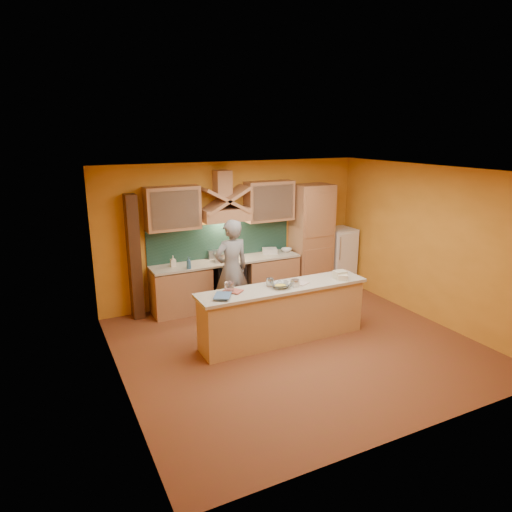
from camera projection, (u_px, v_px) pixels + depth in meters
name	position (u px, v px, depth m)	size (l,w,h in m)	color
floor	(297.00, 346.00, 7.40)	(5.50, 5.00, 0.01)	brown
ceiling	(301.00, 171.00, 6.66)	(5.50, 5.00, 0.01)	white
wall_back	(234.00, 232.00, 9.19)	(5.50, 0.02, 2.80)	orange
wall_front	(421.00, 322.00, 4.87)	(5.50, 0.02, 2.80)	orange
wall_left	(116.00, 289.00, 5.86)	(0.02, 5.00, 2.80)	orange
wall_right	(430.00, 244.00, 8.20)	(0.02, 5.00, 2.80)	orange
base_cabinet_left	(181.00, 291.00, 8.66)	(1.10, 0.60, 0.86)	#B77D53
base_cabinet_right	(269.00, 277.00, 9.47)	(1.10, 0.60, 0.86)	#B77D53
counter_top	(227.00, 261.00, 8.94)	(3.00, 0.62, 0.04)	beige
stove	(227.00, 283.00, 9.06)	(0.60, 0.58, 0.90)	black
backsplash	(221.00, 241.00, 9.09)	(3.00, 0.03, 0.70)	#18362D
range_hood	(225.00, 214.00, 8.74)	(0.92, 0.50, 0.24)	#B77D53
hood_chimney	(222.00, 183.00, 8.67)	(0.30, 0.30, 0.50)	#B77D53
upper_cabinet_left	(173.00, 208.00, 8.33)	(1.00, 0.35, 0.80)	#B77D53
upper_cabinet_right	(269.00, 201.00, 9.18)	(1.00, 0.35, 0.80)	#B77D53
pantry_column	(311.00, 239.00, 9.70)	(0.80, 0.60, 2.30)	#B77D53
fridge	(339.00, 257.00, 10.16)	(0.58, 0.60, 1.30)	white
trim_column_left	(134.00, 258.00, 8.26)	(0.20, 0.30, 2.30)	#472816
island_body	(283.00, 315.00, 7.50)	(2.80, 0.55, 0.88)	tan
island_top	(283.00, 287.00, 7.38)	(2.90, 0.62, 0.05)	beige
person	(231.00, 269.00, 8.32)	(0.68, 0.44, 1.85)	gray
pot_large	(220.00, 258.00, 8.84)	(0.22, 0.22, 0.17)	silver
pot_small	(231.00, 256.00, 8.99)	(0.19, 0.19, 0.15)	#B1B0B7
soap_bottle_a	(173.00, 261.00, 8.48)	(0.09, 0.10, 0.21)	white
soap_bottle_b	(189.00, 263.00, 8.34)	(0.09, 0.09, 0.23)	#316189
bowl_back	(286.00, 250.00, 9.55)	(0.22, 0.22, 0.07)	silver
dish_rack	(270.00, 251.00, 9.42)	(0.29, 0.23, 0.10)	silver
book_lower	(230.00, 293.00, 7.02)	(0.20, 0.28, 0.03)	#BB5343
book_upper	(215.00, 296.00, 6.85)	(0.24, 0.33, 0.02)	#456A99
jar_large	(229.00, 287.00, 7.06)	(0.15, 0.15, 0.17)	silver
jar_small	(270.00, 282.00, 7.35)	(0.12, 0.12, 0.13)	silver
kitchen_scale	(295.00, 284.00, 7.34)	(0.11, 0.11, 0.09)	silver
mixing_bowl	(280.00, 285.00, 7.29)	(0.32, 0.32, 0.08)	white
cloth	(302.00, 283.00, 7.48)	(0.23, 0.17, 0.02)	beige
grocery_bag_a	(340.00, 275.00, 7.73)	(0.20, 0.16, 0.13)	beige
grocery_bag_b	(343.00, 277.00, 7.65)	(0.16, 0.12, 0.10)	beige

